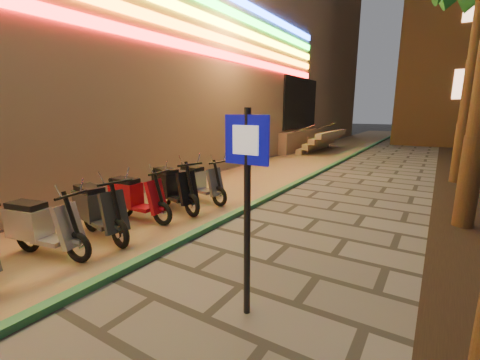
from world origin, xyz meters
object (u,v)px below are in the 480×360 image
Objects in this scene: scooter_6 at (97,209)px; scooter_8 at (172,187)px; scooter_5 at (40,226)px; scooter_7 at (134,197)px; pedestrian_sign at (247,187)px; scooter_9 at (199,182)px.

scooter_8 is (-0.03, 2.09, 0.01)m from scooter_6.
scooter_6 reaches higher than scooter_5.
scooter_7 is 0.94× the size of scooter_8.
scooter_6 is at bearing -73.01° from scooter_8.
scooter_9 is (-3.65, 3.60, -1.07)m from pedestrian_sign.
scooter_8 reaches higher than scooter_5.
scooter_7 reaches higher than scooter_9.
scooter_5 is 0.94× the size of scooter_6.
pedestrian_sign is at bearing -33.60° from scooter_9.
scooter_5 is at bearing -88.93° from scooter_7.
scooter_8 is (0.03, 3.13, 0.04)m from scooter_5.
pedestrian_sign reaches higher than scooter_9.
scooter_5 is at bearing -172.89° from pedestrian_sign.
scooter_6 is at bearing 75.02° from scooter_5.
scooter_7 is (-0.19, 1.05, -0.02)m from scooter_6.
pedestrian_sign is 1.44× the size of scooter_9.
scooter_8 is at bearing 100.88° from scooter_6.
scooter_9 is (0.11, 4.06, 0.00)m from scooter_5.
pedestrian_sign reaches higher than scooter_6.
scooter_8 is (-3.74, 2.66, -1.03)m from pedestrian_sign.
scooter_7 is at bearing -82.34° from scooter_8.
scooter_9 is at bearing 135.54° from pedestrian_sign.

